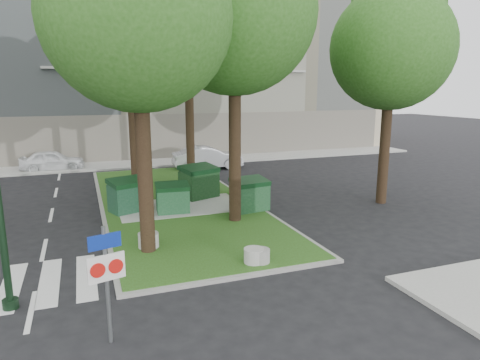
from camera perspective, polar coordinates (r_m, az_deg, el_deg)
name	(u,v)px	position (r m, az deg, el deg)	size (l,w,h in m)	color
ground	(221,280)	(11.47, -2.51, -13.23)	(120.00, 120.00, 0.00)	black
median_island	(176,202)	(18.88, -8.58, -2.93)	(6.00, 16.00, 0.12)	#284915
median_kerb	(176,202)	(18.88, -8.58, -2.96)	(6.30, 16.30, 0.10)	gray
building_sidewalk	(135,164)	(28.96, -13.88, 2.08)	(42.00, 3.00, 0.12)	#999993
zebra_crossing	(68,279)	(12.40, -21.93, -12.09)	(5.00, 3.00, 0.01)	silver
apartment_building	(118,48)	(36.15, -16.01, 16.53)	(41.00, 12.00, 16.00)	tan
tree_median_mid	(131,38)	(19.18, -14.29, 17.93)	(4.80, 4.80, 9.99)	black
tree_median_far	(189,19)	(22.86, -6.85, 20.58)	(5.80, 5.80, 11.93)	black
tree_street_right	(393,37)	(19.43, 19.76, 17.54)	(5.00, 5.00, 10.06)	black
dumpster_a	(129,195)	(17.52, -14.63, -1.98)	(1.71, 1.46, 1.35)	#0E341E
dumpster_b	(173,198)	(17.02, -8.98, -2.40)	(1.36, 1.01, 1.19)	#124021
dumpster_c	(199,182)	(19.19, -5.49, -0.24)	(1.88, 1.61, 1.48)	#0F3513
dumpster_d	(250,195)	(17.12, 1.30, -1.95)	(1.56, 1.21, 1.32)	#123D1C
bollard_left	(148,240)	(13.57, -12.11, -7.82)	(0.63, 0.63, 0.45)	#9B9A96
bollard_right	(260,256)	(12.20, 2.74, -10.04)	(0.53, 0.53, 0.38)	gray
bollard_mid	(254,255)	(12.17, 1.87, -10.02)	(0.57, 0.57, 0.41)	#A2A19C
litter_bin	(233,188)	(19.59, -0.94, -1.07)	(0.37, 0.37, 0.65)	#C4D418
traffic_sign_pole	(106,269)	(8.68, -17.43, -11.31)	(0.70, 0.22, 2.39)	slate
car_white	(52,160)	(28.48, -23.73, 2.41)	(1.48, 3.68, 1.26)	white
car_silver	(208,157)	(26.74, -4.35, 3.01)	(1.50, 4.31, 1.42)	#AAABB2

